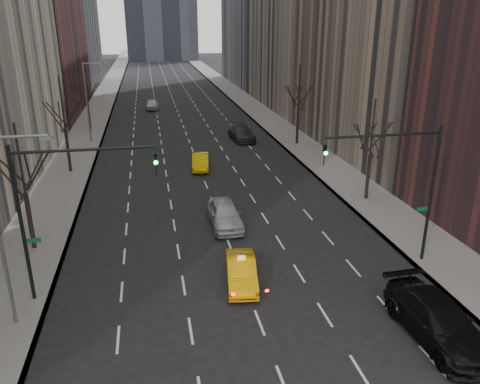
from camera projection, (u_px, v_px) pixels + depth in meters
sidewalk_left at (100, 106)px, 76.90m from camera, size 4.50×320.00×0.15m
sidewalk_right at (246, 102)px, 81.34m from camera, size 4.50×320.00×0.15m
tree_lw_b at (25, 193)px, 27.80m from camera, size 3.36×3.50×7.82m
tree_lw_c at (65, 130)px, 42.43m from camera, size 3.36×3.50×8.74m
tree_lw_d at (87, 103)px, 59.17m from camera, size 3.36×3.50×7.36m
tree_rw_b at (370, 155)px, 35.84m from camera, size 3.36×3.50×7.82m
tree_rw_c at (298, 109)px, 52.30m from camera, size 3.36×3.50×8.74m
traffic_mast_left at (55, 198)px, 22.19m from camera, size 6.69×0.39×8.00m
traffic_mast_right at (406, 175)px, 25.49m from camera, size 6.69×0.39×8.00m
streetlight_near at (4, 214)px, 19.99m from camera, size 2.83×0.22×9.00m
streetlight_far at (89, 94)px, 52.22m from camera, size 2.83×0.22×9.00m
taxi_sedan at (241, 272)px, 25.09m from camera, size 2.07×4.54×1.44m
silver_sedan_ahead at (225, 214)px, 32.14m from camera, size 2.08×5.07×1.72m
parked_suv_black at (438, 320)px, 20.73m from camera, size 2.75×6.29×1.80m
far_taxi at (201, 162)px, 44.60m from camera, size 2.05×4.52×1.44m
far_suv_grey at (242, 133)px, 55.44m from camera, size 2.65×5.91×1.68m
far_car_white at (152, 104)px, 74.42m from camera, size 1.95×4.74×1.61m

